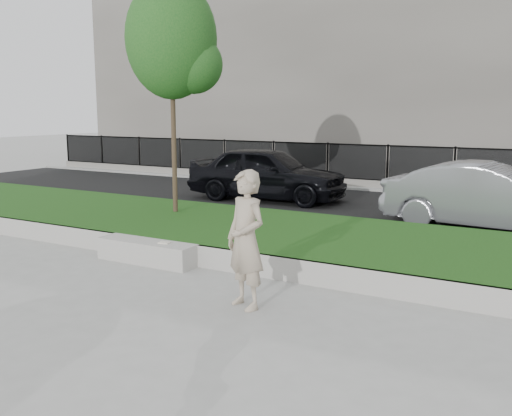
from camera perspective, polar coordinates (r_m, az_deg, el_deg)
The scene contains 13 objects.
ground at distance 9.16m, azimuth -5.71°, elevation -8.02°, with size 90.00×90.00×0.00m, color gray.
grass_bank at distance 11.59m, azimuth 2.85°, elevation -3.12°, with size 34.00×4.00×0.40m, color #11340D.
grass_kerb at distance 9.93m, azimuth -2.26°, elevation -5.34°, with size 34.00×0.08×0.40m, color #A29F97.
street at distance 16.64m, azimuth 11.40°, elevation 0.05°, with size 34.00×7.00×0.04m, color black.
far_pavement at distance 20.91m, azimuth 15.28°, elevation 2.00°, with size 34.00×3.00×0.12m, color gray.
iron_fence at distance 19.89m, azimuth 14.62°, elevation 3.04°, with size 32.00×0.30×1.50m.
building_facade at distance 27.65m, azimuth 19.49°, elevation 13.90°, with size 34.00×10.00×10.00m, color #5D5851.
stone_bench at distance 10.74m, azimuth -10.85°, elevation -4.32°, with size 2.00×0.50×0.41m, color #A29F97.
man at distance 8.03m, azimuth -1.01°, elevation -3.20°, with size 0.72×0.47×1.98m, color tan.
book at distance 10.45m, azimuth -9.15°, elevation -3.44°, with size 0.20×0.14×0.02m, color silver.
young_tree at distance 13.54m, azimuth -8.10°, elevation 15.97°, with size 2.17×2.08×5.31m.
car_dark at distance 17.43m, azimuth 1.12°, elevation 3.51°, with size 1.95×4.86×1.66m, color black.
car_silver at distance 14.11m, azimuth 22.28°, elevation 1.02°, with size 1.64×4.69×1.55m, color gray.
Camera 1 is at (5.06, -7.10, 2.81)m, focal length 40.00 mm.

